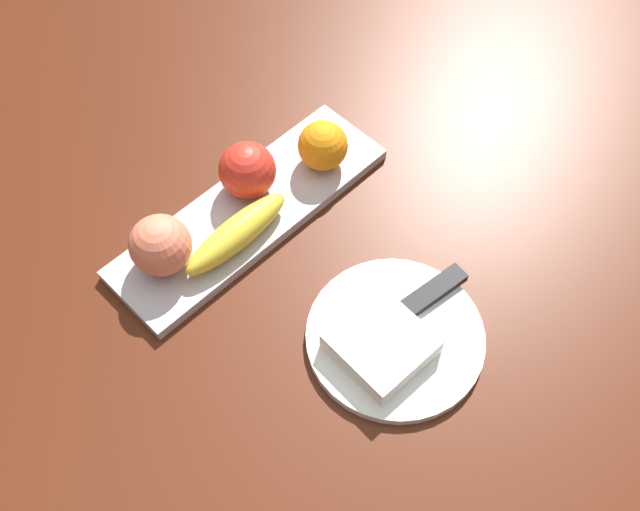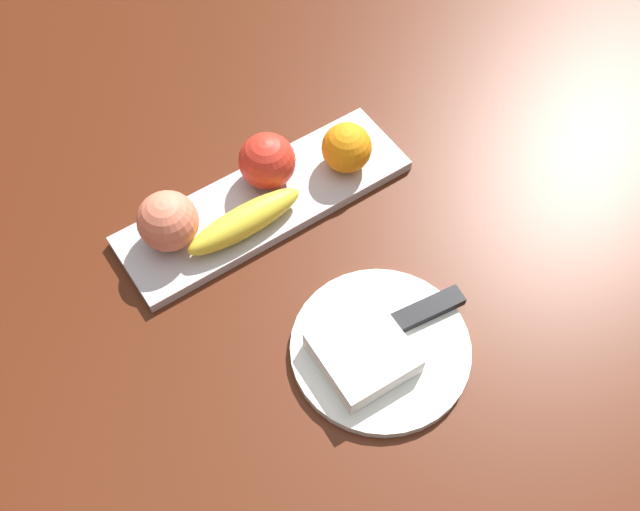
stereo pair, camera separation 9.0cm
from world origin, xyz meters
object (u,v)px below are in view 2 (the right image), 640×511
object	(u,v)px
fruit_tray	(266,204)
dinner_plate	(380,349)
folded_napkin	(363,353)
peach	(168,221)
knife	(417,315)
banana	(245,221)
orange_near_apple	(347,148)
apple	(267,161)

from	to	relation	value
fruit_tray	dinner_plate	world-z (taller)	fruit_tray
dinner_plate	folded_napkin	world-z (taller)	folded_napkin
peach	knife	size ratio (longest dim) A/B	0.42
banana	folded_napkin	world-z (taller)	banana
fruit_tray	orange_near_apple	xyz separation A→B (m)	(-0.12, 0.01, 0.04)
apple	dinner_plate	world-z (taller)	apple
peach	knife	bearing A→B (deg)	125.72
peach	knife	distance (m)	0.32
apple	banana	world-z (taller)	apple
peach	folded_napkin	size ratio (longest dim) A/B	0.75
orange_near_apple	peach	world-z (taller)	peach
banana	orange_near_apple	xyz separation A→B (m)	(-0.17, -0.02, 0.01)
orange_near_apple	peach	bearing A→B (deg)	-5.52
dinner_plate	apple	bearing A→B (deg)	-94.54
apple	fruit_tray	bearing A→B (deg)	52.17
orange_near_apple	folded_napkin	xyz separation A→B (m)	(0.15, 0.24, -0.02)
fruit_tray	folded_napkin	world-z (taller)	folded_napkin
banana	orange_near_apple	world-z (taller)	orange_near_apple
orange_near_apple	knife	xyz separation A→B (m)	(0.06, 0.23, -0.03)
dinner_plate	orange_near_apple	bearing A→B (deg)	-116.67
apple	knife	xyz separation A→B (m)	(-0.04, 0.27, -0.04)
banana	orange_near_apple	bearing A→B (deg)	-175.51
fruit_tray	dinner_plate	distance (m)	0.25
banana	folded_napkin	bearing A→B (deg)	93.71
orange_near_apple	dinner_plate	distance (m)	0.27
apple	folded_napkin	distance (m)	0.28
fruit_tray	knife	world-z (taller)	knife
orange_near_apple	dinner_plate	xyz separation A→B (m)	(0.12, 0.24, -0.04)
folded_napkin	knife	xyz separation A→B (m)	(-0.08, -0.01, -0.01)
fruit_tray	knife	distance (m)	0.25
banana	knife	distance (m)	0.24
dinner_plate	folded_napkin	xyz separation A→B (m)	(0.03, 0.00, 0.02)
orange_near_apple	folded_napkin	world-z (taller)	orange_near_apple
fruit_tray	banana	bearing A→B (deg)	28.43
dinner_plate	knife	size ratio (longest dim) A/B	1.15
folded_napkin	dinner_plate	bearing A→B (deg)	180.00
fruit_tray	peach	distance (m)	0.14
fruit_tray	apple	size ratio (longest dim) A/B	5.33
apple	dinner_plate	bearing A→B (deg)	85.46
orange_near_apple	knife	distance (m)	0.24
apple	knife	bearing A→B (deg)	97.51
banana	folded_napkin	size ratio (longest dim) A/B	1.61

